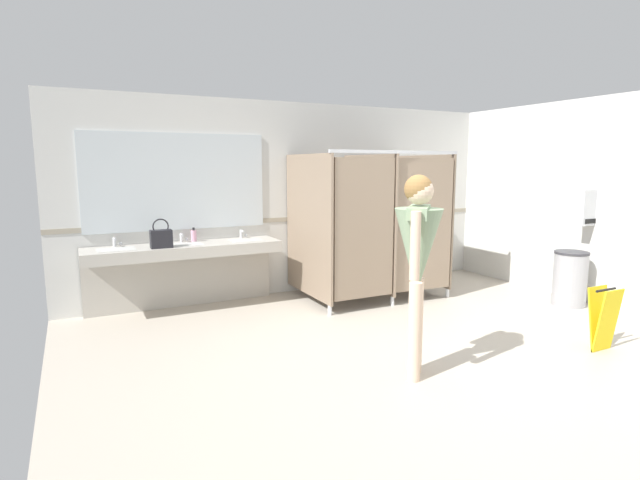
{
  "coord_description": "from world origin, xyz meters",
  "views": [
    {
      "loc": [
        -3.0,
        -3.39,
        1.81
      ],
      "look_at": [
        -1.08,
        0.42,
        1.16
      ],
      "focal_mm": 27.67,
      "sensor_mm": 36.0,
      "label": 1
    }
  ],
  "objects_px": {
    "person_standing": "(418,250)",
    "handbag": "(161,238)",
    "paper_towel_dispenser_upper": "(589,208)",
    "wet_floor_sign": "(603,318)",
    "soap_dispenser": "(194,236)",
    "trash_bin": "(570,278)"
  },
  "relations": [
    {
      "from": "person_standing",
      "to": "handbag",
      "type": "xyz_separation_m",
      "value": [
        -1.64,
        2.72,
        -0.15
      ]
    },
    {
      "from": "paper_towel_dispenser_upper",
      "to": "person_standing",
      "type": "xyz_separation_m",
      "value": [
        -3.41,
        -0.87,
        -0.16
      ]
    },
    {
      "from": "wet_floor_sign",
      "to": "person_standing",
      "type": "bearing_deg",
      "value": 170.33
    },
    {
      "from": "wet_floor_sign",
      "to": "paper_towel_dispenser_upper",
      "type": "bearing_deg",
      "value": 41.04
    },
    {
      "from": "paper_towel_dispenser_upper",
      "to": "handbag",
      "type": "distance_m",
      "value": 5.39
    },
    {
      "from": "handbag",
      "to": "soap_dispenser",
      "type": "bearing_deg",
      "value": 34.99
    },
    {
      "from": "paper_towel_dispenser_upper",
      "to": "person_standing",
      "type": "height_order",
      "value": "person_standing"
    },
    {
      "from": "paper_towel_dispenser_upper",
      "to": "soap_dispenser",
      "type": "relative_size",
      "value": 2.56
    },
    {
      "from": "person_standing",
      "to": "soap_dispenser",
      "type": "distance_m",
      "value": 3.26
    },
    {
      "from": "handbag",
      "to": "soap_dispenser",
      "type": "height_order",
      "value": "handbag"
    },
    {
      "from": "trash_bin",
      "to": "person_standing",
      "type": "bearing_deg",
      "value": -164.64
    },
    {
      "from": "person_standing",
      "to": "handbag",
      "type": "distance_m",
      "value": 3.18
    },
    {
      "from": "trash_bin",
      "to": "person_standing",
      "type": "relative_size",
      "value": 0.41
    },
    {
      "from": "person_standing",
      "to": "soap_dispenser",
      "type": "relative_size",
      "value": 9.62
    },
    {
      "from": "paper_towel_dispenser_upper",
      "to": "wet_floor_sign",
      "type": "height_order",
      "value": "paper_towel_dispenser_upper"
    },
    {
      "from": "trash_bin",
      "to": "wet_floor_sign",
      "type": "height_order",
      "value": "trash_bin"
    },
    {
      "from": "paper_towel_dispenser_upper",
      "to": "handbag",
      "type": "relative_size",
      "value": 1.33
    },
    {
      "from": "paper_towel_dispenser_upper",
      "to": "trash_bin",
      "type": "xyz_separation_m",
      "value": [
        -0.26,
        0.0,
        -0.91
      ]
    },
    {
      "from": "soap_dispenser",
      "to": "wet_floor_sign",
      "type": "distance_m",
      "value": 4.7
    },
    {
      "from": "trash_bin",
      "to": "soap_dispenser",
      "type": "relative_size",
      "value": 3.94
    },
    {
      "from": "trash_bin",
      "to": "person_standing",
      "type": "height_order",
      "value": "person_standing"
    },
    {
      "from": "soap_dispenser",
      "to": "trash_bin",
      "type": "bearing_deg",
      "value": -26.48
    }
  ]
}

